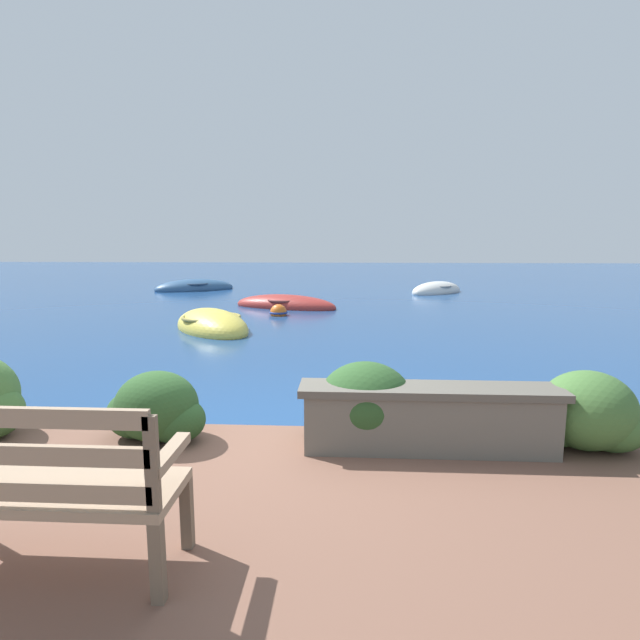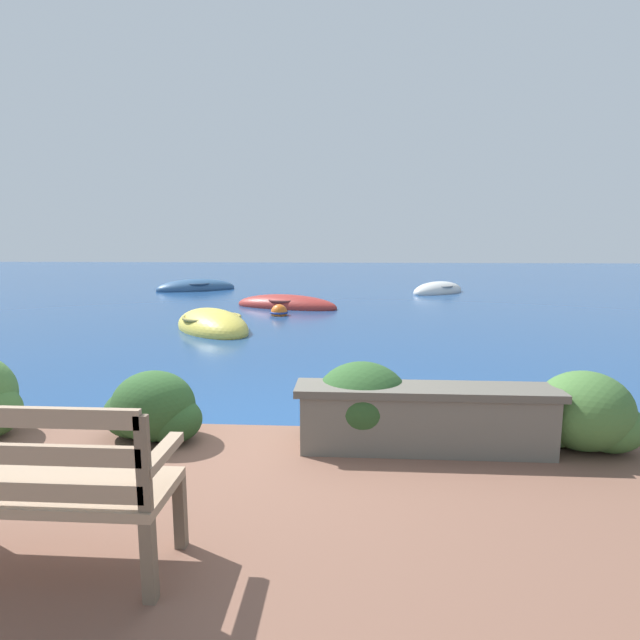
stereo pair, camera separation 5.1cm
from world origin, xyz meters
name	(u,v)px [view 2 (the right image)]	position (x,y,z in m)	size (l,w,h in m)	color
ground_plane	(260,448)	(0.00, 0.00, 0.00)	(80.00, 80.00, 0.00)	navy
park_bench	(40,484)	(-0.69, -2.09, 0.70)	(1.26, 0.48, 0.93)	brown
stone_wall	(425,418)	(1.41, -0.46, 0.49)	(2.05, 0.39, 0.53)	#666056
hedge_clump_left	(153,410)	(-0.83, -0.37, 0.47)	(0.86, 0.62, 0.59)	#284C23
hedge_clump_centre	(360,407)	(0.90, -0.30, 0.51)	(0.99, 0.71, 0.67)	#284C23
hedge_clump_right	(582,415)	(2.67, -0.34, 0.49)	(0.93, 0.67, 0.63)	#426B33
rowboat_nearest	(212,327)	(-2.13, 6.02, 0.07)	(2.49, 2.74, 0.79)	#DBC64C
rowboat_mid	(286,305)	(-1.03, 9.77, 0.06)	(3.28, 2.03, 0.64)	#9E2D28
rowboat_far	(438,291)	(4.00, 14.11, 0.06)	(2.52, 2.45, 0.73)	silver
rowboat_outer	(196,288)	(-5.16, 14.64, 0.06)	(3.23, 2.64, 0.75)	#2D517A
mooring_buoy	(279,312)	(-1.01, 8.21, 0.07)	(0.47, 0.47, 0.43)	orange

